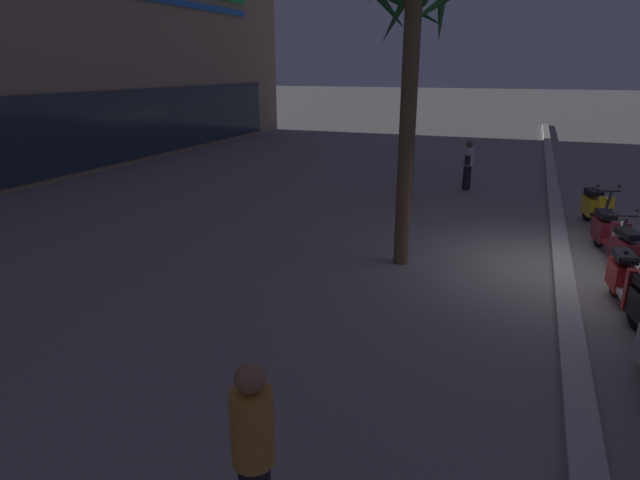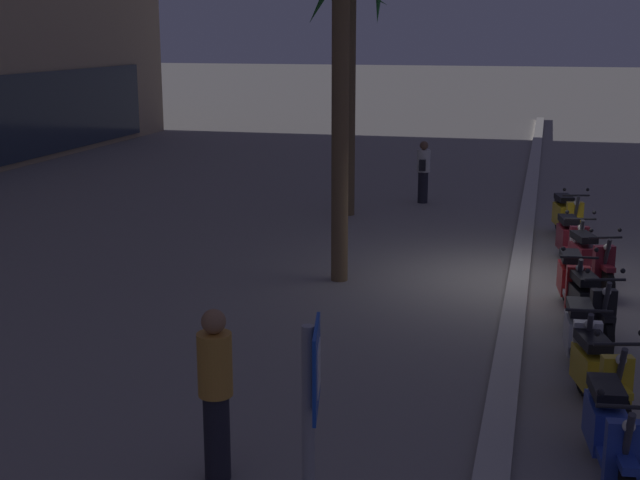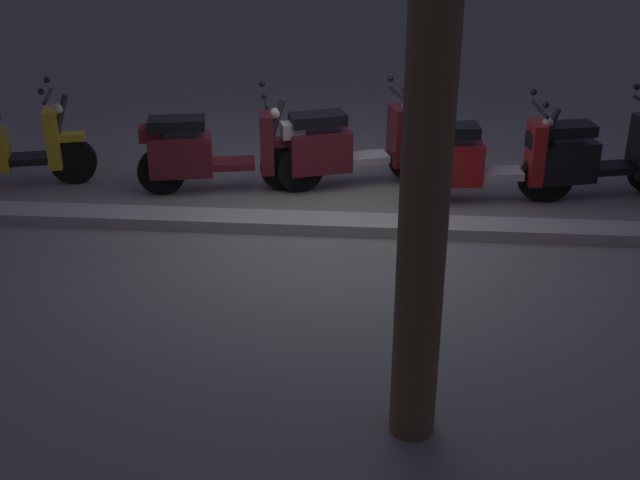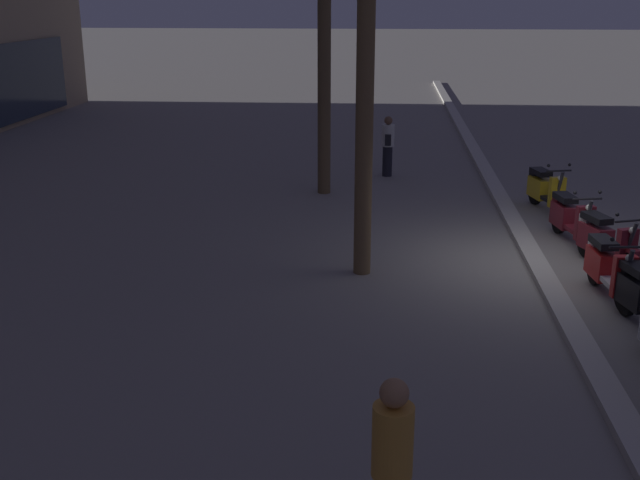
# 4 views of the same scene
# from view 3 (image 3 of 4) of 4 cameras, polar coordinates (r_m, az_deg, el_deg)

# --- Properties ---
(ground_plane) EXTENTS (200.00, 200.00, 0.00)m
(ground_plane) POSITION_cam_3_polar(r_m,az_deg,el_deg) (8.39, 1.08, 0.72)
(ground_plane) COLOR gray
(curb_strip) EXTENTS (60.00, 0.36, 0.12)m
(curb_strip) POSITION_cam_3_polar(r_m,az_deg,el_deg) (8.37, 1.08, 1.10)
(curb_strip) COLOR #BCB7AD
(curb_strip) RESTS_ON ground
(scooter_black_tail_end) EXTENTS (1.76, 0.73, 1.17)m
(scooter_black_tail_end) POSITION_cam_3_polar(r_m,az_deg,el_deg) (9.46, 17.76, 5.37)
(scooter_black_tail_end) COLOR black
(scooter_black_tail_end) RESTS_ON ground
(scooter_red_second_in_line) EXTENTS (1.82, 0.57, 1.17)m
(scooter_red_second_in_line) POSITION_cam_3_polar(r_m,az_deg,el_deg) (9.05, 10.59, 5.31)
(scooter_red_second_in_line) COLOR black
(scooter_red_second_in_line) RESTS_ON ground
(scooter_maroon_gap_after_mid) EXTENTS (1.75, 0.82, 1.17)m
(scooter_maroon_gap_after_mid) POSITION_cam_3_polar(r_m,az_deg,el_deg) (9.30, 1.63, 6.32)
(scooter_maroon_gap_after_mid) COLOR black
(scooter_maroon_gap_after_mid) RESTS_ON ground
(scooter_maroon_mid_front) EXTENTS (1.85, 0.67, 1.17)m
(scooter_maroon_mid_front) POSITION_cam_3_polar(r_m,az_deg,el_deg) (9.24, -7.67, 5.93)
(scooter_maroon_mid_front) COLOR black
(scooter_maroon_mid_front) RESTS_ON ground
(scooter_yellow_mid_rear) EXTENTS (1.72, 0.72, 1.17)m
(scooter_yellow_mid_rear) POSITION_cam_3_polar(r_m,az_deg,el_deg) (9.94, -20.92, 5.88)
(scooter_yellow_mid_rear) COLOR black
(scooter_yellow_mid_rear) RESTS_ON ground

